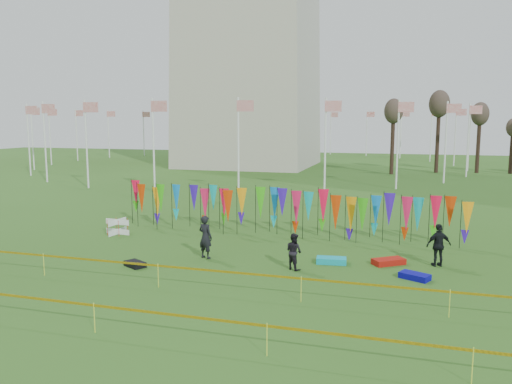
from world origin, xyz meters
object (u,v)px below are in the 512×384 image
(person_right, at_px, (439,245))
(box_kite, at_px, (117,227))
(person_mid, at_px, (294,251))
(kite_bag_turquoise, at_px, (331,260))
(person_left, at_px, (205,237))
(kite_bag_red, at_px, (389,261))
(kite_bag_blue, at_px, (415,276))
(kite_bag_black, at_px, (135,264))

(person_right, bearing_deg, box_kite, -28.33)
(person_mid, relative_size, kite_bag_turquoise, 1.20)
(person_right, bearing_deg, person_mid, -2.68)
(person_left, bearing_deg, box_kite, -6.02)
(person_right, relative_size, kite_bag_turquoise, 1.43)
(person_left, bearing_deg, person_right, -151.22)
(box_kite, height_order, person_mid, person_mid)
(box_kite, bearing_deg, person_right, -5.04)
(box_kite, relative_size, person_mid, 0.56)
(kite_bag_turquoise, bearing_deg, kite_bag_red, 12.68)
(box_kite, distance_m, kite_bag_blue, 15.61)
(box_kite, distance_m, person_mid, 11.05)
(person_mid, height_order, kite_bag_blue, person_mid)
(kite_bag_blue, xyz_separation_m, kite_bag_red, (-1.03, 1.79, 0.01))
(person_left, xyz_separation_m, kite_bag_black, (-2.34, -2.07, -0.85))
(kite_bag_turquoise, bearing_deg, person_right, 11.04)
(kite_bag_turquoise, relative_size, kite_bag_red, 0.93)
(person_mid, bearing_deg, kite_bag_black, 46.61)
(kite_bag_blue, relative_size, kite_bag_black, 1.17)
(kite_bag_black, bearing_deg, person_left, 41.57)
(person_mid, xyz_separation_m, kite_bag_red, (3.73, 1.83, -0.63))
(kite_bag_red, xyz_separation_m, kite_bag_black, (-10.19, -3.35, -0.02))
(kite_bag_turquoise, relative_size, kite_bag_black, 1.34)
(person_right, distance_m, kite_bag_red, 2.16)
(kite_bag_blue, bearing_deg, person_mid, -179.43)
(kite_bag_black, bearing_deg, box_kite, 128.06)
(box_kite, distance_m, person_right, 16.24)
(person_right, height_order, kite_bag_black, person_right)
(kite_bag_black, bearing_deg, kite_bag_turquoise, 19.83)
(person_mid, distance_m, kite_bag_red, 4.20)
(person_left, relative_size, person_mid, 1.27)
(kite_bag_red, bearing_deg, kite_bag_black, -161.78)
(person_mid, relative_size, kite_bag_red, 1.11)
(box_kite, distance_m, kite_bag_black, 6.48)
(person_right, bearing_deg, kite_bag_black, -6.51)
(person_mid, bearing_deg, kite_bag_red, -120.46)
(kite_bag_red, relative_size, kite_bag_black, 1.45)
(kite_bag_turquoise, bearing_deg, kite_bag_blue, -20.35)
(kite_bag_red, bearing_deg, person_right, 9.07)
(box_kite, height_order, person_left, person_left)
(person_mid, height_order, person_right, person_right)
(box_kite, relative_size, kite_bag_blue, 0.77)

